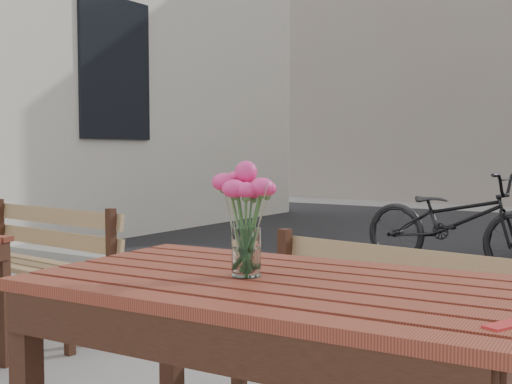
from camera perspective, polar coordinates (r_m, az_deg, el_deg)
main_table at (r=1.79m, az=1.67°, el=-11.88°), size 1.35×0.83×0.81m
main_bench at (r=2.51m, az=12.92°, el=-11.48°), size 1.38×0.56×0.83m
main_vase at (r=1.76m, az=-0.88°, el=-1.16°), size 0.17×0.17×0.32m
second_bench at (r=4.40m, az=-18.54°, el=-5.02°), size 1.37×0.51×0.83m
bicycle at (r=6.44m, az=17.15°, el=-2.48°), size 1.90×0.89×0.96m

